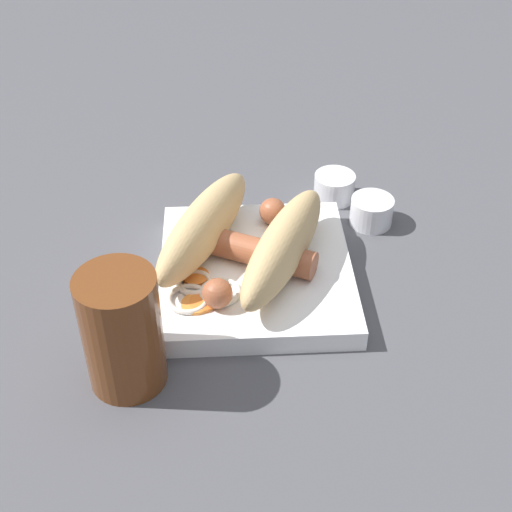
{
  "coord_description": "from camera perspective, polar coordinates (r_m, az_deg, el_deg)",
  "views": [
    {
      "loc": [
        0.54,
        -0.03,
        0.48
      ],
      "look_at": [
        0.0,
        0.0,
        0.03
      ],
      "focal_mm": 50.0,
      "sensor_mm": 36.0,
      "label": 1
    }
  ],
  "objects": [
    {
      "name": "drink_glass",
      "position": [
        0.6,
        -10.66,
        -5.94
      ],
      "size": [
        0.07,
        0.07,
        0.11
      ],
      "color": "brown",
      "rests_on": "ground_plane"
    },
    {
      "name": "condiment_cup_far",
      "position": [
        0.84,
        6.28,
        5.4
      ],
      "size": [
        0.05,
        0.05,
        0.03
      ],
      "color": "white",
      "rests_on": "ground_plane"
    },
    {
      "name": "sausage",
      "position": [
        0.7,
        -0.72,
        0.53
      ],
      "size": [
        0.15,
        0.14,
        0.03
      ],
      "color": "#9E5638",
      "rests_on": "food_tray"
    },
    {
      "name": "ground_plane",
      "position": [
        0.72,
        0.0,
        -1.97
      ],
      "size": [
        3.0,
        3.0,
        0.0
      ],
      "primitive_type": "plane",
      "color": "#4C4C51"
    },
    {
      "name": "pickled_veggies",
      "position": [
        0.68,
        -4.47,
        -2.9
      ],
      "size": [
        0.07,
        0.07,
        0.01
      ],
      "color": "orange",
      "rests_on": "food_tray"
    },
    {
      "name": "food_tray",
      "position": [
        0.72,
        0.0,
        -1.31
      ],
      "size": [
        0.21,
        0.19,
        0.02
      ],
      "color": "white",
      "rests_on": "ground_plane"
    },
    {
      "name": "condiment_cup_near",
      "position": [
        0.8,
        9.22,
        3.45
      ],
      "size": [
        0.05,
        0.05,
        0.03
      ],
      "color": "white",
      "rests_on": "ground_plane"
    },
    {
      "name": "bread_roll",
      "position": [
        0.7,
        -1.06,
        1.62
      ],
      "size": [
        0.22,
        0.2,
        0.06
      ],
      "color": "tan",
      "rests_on": "food_tray"
    }
  ]
}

